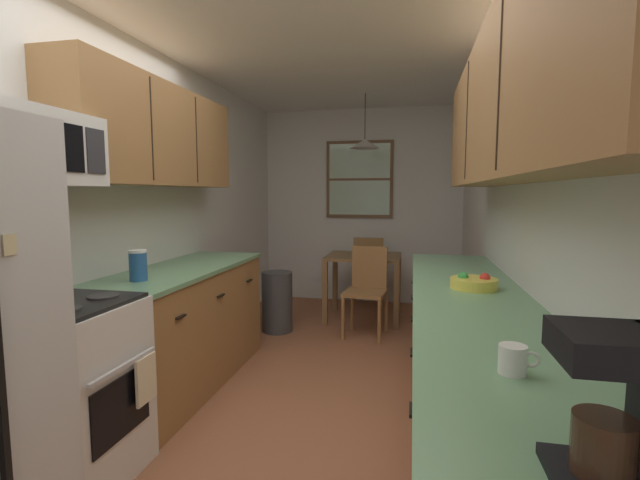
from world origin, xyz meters
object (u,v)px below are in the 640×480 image
Objects in this scene: dining_chair_near at (367,286)px; mug_by_coffeemaker at (513,360)px; table_serving_bowl at (370,254)px; dining_chair_far at (368,268)px; coffee_maker at (637,408)px; fruit_bowl at (474,282)px; stove_range at (64,391)px; trash_bin at (277,302)px; dining_table at (364,267)px; microwave_over_range at (28,148)px; storage_canister at (138,265)px.

mug_by_coffeemaker reaches higher than dining_chair_near.
table_serving_bowl is (-0.02, 0.49, 0.27)m from dining_chair_near.
coffee_maker is (0.94, -4.70, 0.56)m from dining_chair_far.
fruit_bowl is at bearing -70.45° from table_serving_bowl.
trash_bin is (0.29, 2.56, -0.16)m from stove_range.
stove_range reaches higher than dining_table.
coffee_maker reaches higher than stove_range.
dining_chair_near and dining_chair_far have the same top height.
trash_bin is 2.52m from fruit_bowl.
dining_chair_near reaches higher than table_serving_bowl.
dining_table is (1.13, 3.21, 0.14)m from stove_range.
mug_by_coffeemaker reaches higher than table_serving_bowl.
trash_bin is at bearing 135.05° from fruit_bowl.
microwave_over_range is 3.52m from table_serving_bowl.
coffee_maker reaches higher than mug_by_coffeemaker.
storage_canister is at bearing -121.60° from dining_chair_near.
dining_chair_near is 1.13m from dining_chair_far.
mug_by_coffeemaker is (1.68, -2.97, 0.63)m from trash_bin.
storage_canister is 2.78m from table_serving_bowl.
microwave_over_range is 3.19m from dining_chair_near.
stove_range is at bearing -111.02° from table_serving_bowl.
microwave_over_range reaches higher than dining_chair_near.
microwave_over_range is at bearing 157.10° from coffee_maker.
mug_by_coffeemaker is (0.85, -3.62, 0.34)m from dining_table.
microwave_over_range is 2.25m from mug_by_coffeemaker.
trash_bin is 2.05m from storage_canister.
trash_bin is at bearing -142.00° from dining_table.
trash_bin is 3.98m from coffee_maker.
dining_chair_near is (1.34, 2.65, -1.16)m from microwave_over_range.
trash_bin is 3.06× the size of table_serving_bowl.
dining_table is 4.03× the size of table_serving_bowl.
stove_range reaches higher than dining_chair_near.
microwave_over_range is at bearing -158.61° from fruit_bowl.
microwave_over_range reaches higher than trash_bin.
storage_canister is 0.73× the size of fruit_bowl.
storage_canister is (-0.01, 0.65, 0.53)m from stove_range.
mug_by_coffeemaker is at bearing -28.02° from storage_canister.
fruit_bowl is at bearing 91.67° from coffee_maker.
trash_bin is at bearing 80.95° from microwave_over_range.
trash_bin is at bearing 117.04° from coffee_maker.
stove_range is 2.58m from trash_bin.
table_serving_bowl is at bearing 64.07° from storage_canister.
dining_chair_near is 4.36× the size of table_serving_bowl.
table_serving_bowl is at bearing 67.20° from microwave_over_range.
trash_bin is (-0.93, -0.09, -0.18)m from dining_chair_near.
storage_canister is 0.94× the size of table_serving_bowl.
trash_bin is at bearing -174.60° from dining_chair_near.
storage_canister is 2.04m from fruit_bowl.
mug_by_coffeemaker reaches higher than trash_bin.
stove_range is 3.41m from dining_table.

